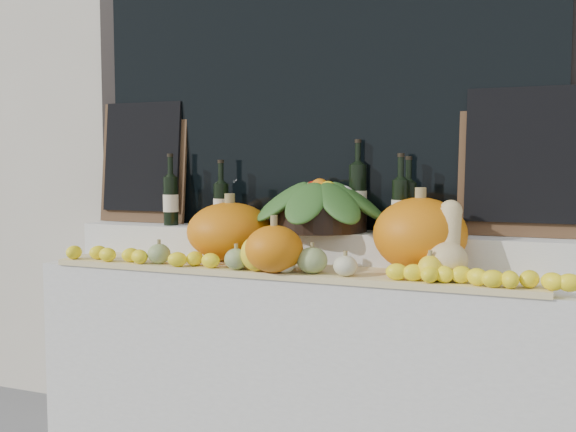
{
  "coord_description": "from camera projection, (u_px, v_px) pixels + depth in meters",
  "views": [
    {
      "loc": [
        0.99,
        -1.08,
        1.34
      ],
      "look_at": [
        0.0,
        1.45,
        1.12
      ],
      "focal_mm": 40.0,
      "sensor_mm": 36.0,
      "label": 1
    }
  ],
  "objects": [
    {
      "name": "butternut_squash",
      "position": [
        448.0,
        247.0,
        2.45
      ],
      "size": [
        0.16,
        0.21,
        0.3
      ],
      "color": "#D5B77D",
      "rests_on": "straw_bedding"
    },
    {
      "name": "chalkboard_right",
      "position": [
        521.0,
        159.0,
        2.64
      ],
      "size": [
        0.5,
        0.09,
        0.62
      ],
      "rotation": [
        -0.11,
        0.0,
        0.0
      ],
      "color": "#4C331E",
      "rests_on": "rear_tier"
    },
    {
      "name": "wine_bottle_far_right",
      "position": [
        400.0,
        206.0,
        2.74
      ],
      "size": [
        0.08,
        0.08,
        0.35
      ],
      "color": "black",
      "rests_on": "rear_tier"
    },
    {
      "name": "produce_bowl",
      "position": [
        320.0,
        205.0,
        2.9
      ],
      "size": [
        0.65,
        0.65,
        0.25
      ],
      "color": "black",
      "rests_on": "rear_tier"
    },
    {
      "name": "rear_tier",
      "position": [
        306.0,
        247.0,
        2.95
      ],
      "size": [
        2.3,
        0.25,
        0.16
      ],
      "primitive_type": "cube",
      "color": "silver",
      "rests_on": "display_sill"
    },
    {
      "name": "wine_bottle_tall",
      "position": [
        358.0,
        197.0,
        2.9
      ],
      "size": [
        0.08,
        0.08,
        0.41
      ],
      "color": "black",
      "rests_on": "rear_tier"
    },
    {
      "name": "pumpkin_left",
      "position": [
        230.0,
        231.0,
        2.9
      ],
      "size": [
        0.49,
        0.49,
        0.26
      ],
      "primitive_type": "ellipsoid",
      "rotation": [
        0.0,
        0.0,
        0.31
      ],
      "color": "orange",
      "rests_on": "straw_bedding"
    },
    {
      "name": "pumpkin_right",
      "position": [
        420.0,
        235.0,
        2.59
      ],
      "size": [
        0.45,
        0.45,
        0.3
      ],
      "primitive_type": "ellipsoid",
      "rotation": [
        0.0,
        0.0,
        0.21
      ],
      "color": "orange",
      "rests_on": "straw_bedding"
    },
    {
      "name": "straw_bedding",
      "position": [
        284.0,
        271.0,
        2.7
      ],
      "size": [
        2.1,
        0.32,
        0.02
      ],
      "primitive_type": "cube",
      "color": "tan",
      "rests_on": "display_sill"
    },
    {
      "name": "chalkboard_left",
      "position": [
        143.0,
        160.0,
        3.31
      ],
      "size": [
        0.5,
        0.09,
        0.62
      ],
      "rotation": [
        -0.11,
        0.0,
        0.0
      ],
      "color": "#4C331E",
      "rests_on": "rear_tier"
    },
    {
      "name": "pumpkin_center",
      "position": [
        274.0,
        249.0,
        2.58
      ],
      "size": [
        0.27,
        0.27,
        0.19
      ],
      "primitive_type": "ellipsoid",
      "rotation": [
        0.0,
        0.0,
        -0.15
      ],
      "color": "orange",
      "rests_on": "straw_bedding"
    },
    {
      "name": "wine_bottle_near_right",
      "position": [
        408.0,
        207.0,
        2.79
      ],
      "size": [
        0.08,
        0.08,
        0.34
      ],
      "color": "black",
      "rests_on": "rear_tier"
    },
    {
      "name": "wine_bottle_far_left",
      "position": [
        171.0,
        200.0,
        3.16
      ],
      "size": [
        0.08,
        0.08,
        0.35
      ],
      "color": "black",
      "rests_on": "rear_tier"
    },
    {
      "name": "lemon_heap",
      "position": [
        274.0,
        264.0,
        2.6
      ],
      "size": [
        2.2,
        0.16,
        0.06
      ],
      "primitive_type": null,
      "color": "yellow",
      "rests_on": "straw_bedding"
    },
    {
      "name": "display_sill",
      "position": [
        294.0,
        367.0,
        2.86
      ],
      "size": [
        2.3,
        0.55,
        0.88
      ],
      "primitive_type": "cube",
      "color": "silver",
      "rests_on": "ground"
    },
    {
      "name": "decorative_gourds",
      "position": [
        280.0,
        259.0,
        2.59
      ],
      "size": [
        1.27,
        0.16,
        0.17
      ],
      "color": "#33621D",
      "rests_on": "straw_bedding"
    },
    {
      "name": "wine_bottle_near_left",
      "position": [
        221.0,
        204.0,
        3.08
      ],
      "size": [
        0.08,
        0.08,
        0.32
      ],
      "color": "black",
      "rests_on": "rear_tier"
    }
  ]
}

